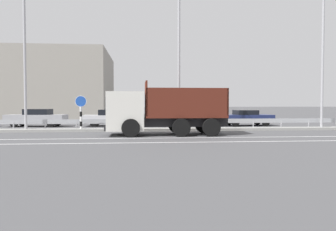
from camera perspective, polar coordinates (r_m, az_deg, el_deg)
ground_plane at (r=20.54m, az=0.57°, el=-3.19°), size 320.00×320.00×0.00m
lane_strip_0 at (r=18.02m, az=0.38°, el=-3.92°), size 51.81×0.16×0.01m
lane_strip_1 at (r=15.98m, az=1.09°, el=-4.70°), size 51.81×0.16×0.01m
median_island at (r=22.76m, az=0.01°, el=-2.44°), size 28.50×1.10×0.18m
median_guardrail at (r=23.58m, az=-0.17°, el=-1.11°), size 51.81×0.09×0.78m
dump_truck at (r=19.66m, az=-3.05°, el=0.34°), size 7.24×2.69×3.20m
median_road_sign at (r=22.94m, az=-14.93°, el=0.52°), size 0.76×0.16×2.42m
street_lamp_1 at (r=24.10m, az=-23.77°, el=10.05°), size 0.71×2.11×9.64m
street_lamp_2 at (r=22.84m, az=2.01°, el=11.17°), size 0.72×2.62×9.91m
street_lamp_3 at (r=26.17m, az=25.56°, el=10.34°), size 0.71×2.53×10.40m
parked_car_2 at (r=28.91m, az=-21.90°, el=-0.34°), size 4.87×2.08×1.44m
parked_car_3 at (r=27.85m, az=-9.56°, el=-0.35°), size 4.85×2.00×1.39m
parked_car_4 at (r=27.88m, az=2.00°, el=-0.47°), size 4.20×2.00×1.22m
parked_car_5 at (r=28.68m, az=13.53°, el=-0.34°), size 4.33×2.13×1.34m
background_building_0 at (r=46.71m, az=-17.60°, el=4.97°), size 12.10×15.37×8.60m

